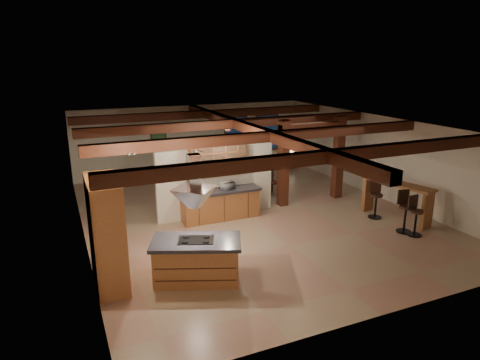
{
  "coord_description": "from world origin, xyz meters",
  "views": [
    {
      "loc": [
        -5.45,
        -11.55,
        4.82
      ],
      "look_at": [
        -0.18,
        0.5,
        1.06
      ],
      "focal_mm": 32.0,
      "sensor_mm": 36.0,
      "label": 1
    }
  ],
  "objects_px": {
    "dining_table": "(244,183)",
    "sofa": "(249,164)",
    "bar_counter": "(397,195)",
    "kitchen_island": "(197,260)"
  },
  "relations": [
    {
      "from": "kitchen_island",
      "to": "bar_counter",
      "type": "relative_size",
      "value": 0.96
    },
    {
      "from": "dining_table",
      "to": "bar_counter",
      "type": "bearing_deg",
      "value": -53.97
    },
    {
      "from": "dining_table",
      "to": "kitchen_island",
      "type": "bearing_deg",
      "value": -123.16
    },
    {
      "from": "dining_table",
      "to": "bar_counter",
      "type": "xyz_separation_m",
      "value": [
        3.15,
        -4.39,
        0.45
      ]
    },
    {
      "from": "dining_table",
      "to": "sofa",
      "type": "distance_m",
      "value": 3.27
    },
    {
      "from": "dining_table",
      "to": "sofa",
      "type": "height_order",
      "value": "dining_table"
    },
    {
      "from": "bar_counter",
      "to": "kitchen_island",
      "type": "bearing_deg",
      "value": -170.41
    },
    {
      "from": "kitchen_island",
      "to": "sofa",
      "type": "xyz_separation_m",
      "value": [
        5.19,
        8.42,
        -0.22
      ]
    },
    {
      "from": "sofa",
      "to": "bar_counter",
      "type": "distance_m",
      "value": 7.47
    },
    {
      "from": "kitchen_island",
      "to": "dining_table",
      "type": "relative_size",
      "value": 1.12
    }
  ]
}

